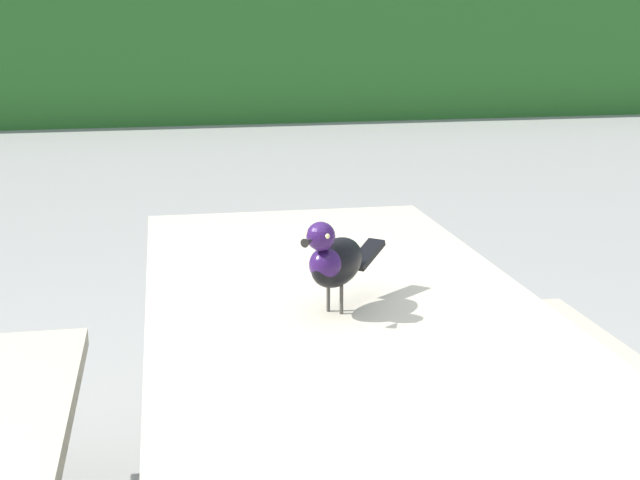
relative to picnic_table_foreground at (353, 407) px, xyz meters
The scene contains 3 objects.
hedge_wall 10.16m from the picnic_table_foreground, 92.16° to the left, with size 28.00×2.28×2.36m, color #2D6B28.
picnic_table_foreground is the anchor object (origin of this frame).
bird_grackle 0.29m from the picnic_table_foreground, 147.51° to the left, with size 0.21×0.23×0.18m.
Camera 1 is at (0.01, -1.23, 1.27)m, focal length 48.15 mm.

